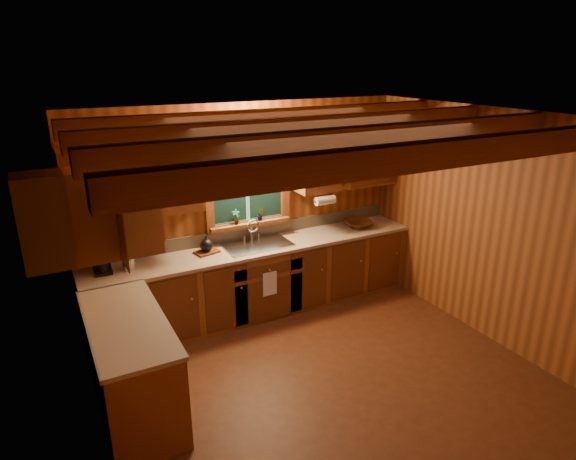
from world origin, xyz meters
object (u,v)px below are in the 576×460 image
Objects in this scene: coffee_maker at (101,258)px; cutting_board at (207,252)px; sink at (258,249)px; wicker_basket at (359,224)px.

coffee_maker is 1.20× the size of cutting_board.
sink reaches higher than cutting_board.
coffee_maker is 0.87× the size of wicker_basket.
cutting_board is 0.73× the size of wicker_basket.
coffee_maker reaches higher than wicker_basket.
coffee_maker reaches higher than cutting_board.
wicker_basket is (3.31, -0.09, -0.11)m from coffee_maker.
cutting_board is 2.14m from wicker_basket.
coffee_maker is at bearing 178.51° from wicker_basket.
sink is 1.51m from wicker_basket.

